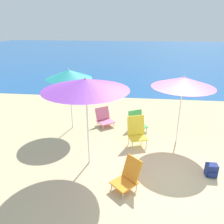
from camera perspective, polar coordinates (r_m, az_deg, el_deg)
The scene contains 10 objects.
ground_plane at distance 5.66m, azimuth 12.99°, elevation -15.39°, with size 60.00×60.00×0.00m, color #C6B284.
sea_water at distance 30.50m, azimuth 8.20°, elevation 15.33°, with size 60.00×40.00×0.01m.
beach_umbrella_pink at distance 6.45m, azimuth 18.12°, elevation 7.42°, with size 1.77×1.77×2.06m.
beach_umbrella_purple at distance 5.03m, azimuth -6.88°, elevation 7.17°, with size 2.03×2.03×2.28m.
beach_umbrella_teal at distance 7.24m, azimuth -11.23°, elevation 9.66°, with size 1.50×1.50×2.08m.
beach_chair_yellow at distance 6.53m, azimuth 6.43°, elevation -4.85°, with size 0.64×0.62×0.88m.
beach_chair_green at distance 7.53m, azimuth 6.49°, elevation -2.45°, with size 0.70×0.71×0.65m.
beach_chair_pink at distance 7.82m, azimuth -2.07°, elevation -1.50°, with size 0.75×0.76×0.62m.
beach_chair_orange at distance 4.96m, azimuth 4.22°, elevation -16.26°, with size 0.71×0.72×0.69m.
backpack_navy at distance 5.87m, azimuth 24.51°, elevation -13.68°, with size 0.26×0.22×0.31m.
Camera 1 is at (-0.72, -4.48, 3.37)m, focal length 35.00 mm.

